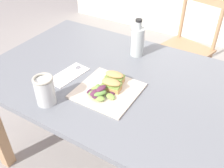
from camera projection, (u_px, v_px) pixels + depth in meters
ground_plane at (105, 166)px, 1.75m from camera, size 8.77×8.77×0.00m
dining_table at (113, 92)px, 1.41m from camera, size 1.38×0.92×0.74m
chair_wooden_far at (186, 48)px, 2.18m from camera, size 0.49×0.49×0.87m
plate_lunch at (108, 91)px, 1.23m from camera, size 0.29×0.29×0.01m
sandwich_half_front at (111, 85)px, 1.22m from camera, size 0.10×0.07×0.06m
sandwich_half_back at (114, 77)px, 1.27m from camera, size 0.10×0.07×0.06m
salad_mixed_greens at (100, 92)px, 1.19m from camera, size 0.15×0.14×0.04m
napkin_folded at (69, 75)px, 1.35m from camera, size 0.13×0.23×0.00m
fork_on_napkin at (71, 73)px, 1.36m from camera, size 0.03×0.19×0.00m
bottle_cold_brew at (137, 43)px, 1.47m from camera, size 0.08×0.08×0.22m
mason_jar_iced_tea at (45, 91)px, 1.14m from camera, size 0.09×0.09×0.14m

